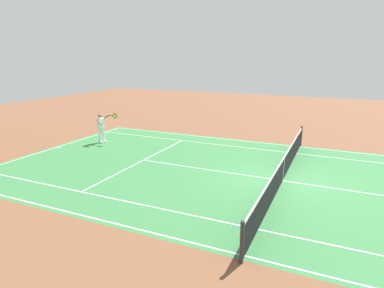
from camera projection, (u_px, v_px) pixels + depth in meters
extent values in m
plane|color=brown|center=(282.00, 181.00, 12.78)|extent=(60.00, 60.00, 0.00)
cube|color=#387A42|center=(282.00, 181.00, 12.78)|extent=(24.20, 11.40, 0.00)
cube|color=white|center=(56.00, 147.00, 17.53)|extent=(0.05, 11.00, 0.01)
cube|color=white|center=(300.00, 147.00, 17.62)|extent=(23.80, 0.05, 0.01)
cube|color=white|center=(244.00, 256.00, 7.94)|extent=(23.80, 0.05, 0.01)
cube|color=white|center=(296.00, 153.00, 16.40)|extent=(23.80, 0.05, 0.01)
cube|color=white|center=(258.00, 229.00, 9.16)|extent=(23.80, 0.05, 0.01)
cube|color=white|center=(143.00, 160.00, 15.34)|extent=(0.05, 8.22, 0.01)
cube|color=white|center=(282.00, 181.00, 12.78)|extent=(12.80, 0.05, 0.01)
cube|color=white|center=(58.00, 148.00, 17.47)|extent=(0.30, 0.05, 0.01)
cylinder|color=#2D2D33|center=(301.00, 136.00, 17.75)|extent=(0.10, 0.10, 1.08)
cylinder|color=#2D2D33|center=(242.00, 242.00, 7.54)|extent=(0.10, 0.10, 1.08)
cube|color=black|center=(283.00, 170.00, 12.67)|extent=(0.02, 11.60, 0.88)
cube|color=white|center=(284.00, 158.00, 12.54)|extent=(0.04, 11.60, 0.06)
cube|color=white|center=(283.00, 170.00, 12.67)|extent=(0.04, 0.06, 0.88)
cylinder|color=white|center=(100.00, 135.00, 18.34)|extent=(0.15, 0.15, 0.74)
cube|color=white|center=(101.00, 142.00, 18.41)|extent=(0.29, 0.13, 0.09)
cylinder|color=white|center=(103.00, 134.00, 18.54)|extent=(0.15, 0.15, 0.74)
cube|color=white|center=(104.00, 141.00, 18.61)|extent=(0.29, 0.13, 0.09)
cube|color=white|center=(101.00, 123.00, 18.27)|extent=(0.27, 0.40, 0.56)
sphere|color=#9E704C|center=(100.00, 116.00, 18.16)|extent=(0.23, 0.23, 0.23)
cylinder|color=#9E704C|center=(99.00, 122.00, 17.92)|extent=(0.41, 0.25, 0.26)
cylinder|color=#9E704C|center=(106.00, 117.00, 18.34)|extent=(0.43, 0.19, 0.30)
cylinder|color=#232326|center=(111.00, 115.00, 18.21)|extent=(0.28, 0.06, 0.04)
torus|color=#232326|center=(115.00, 116.00, 18.08)|extent=(0.31, 0.05, 0.31)
cylinder|color=#C6D84C|center=(115.00, 116.00, 18.08)|extent=(0.27, 0.03, 0.27)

